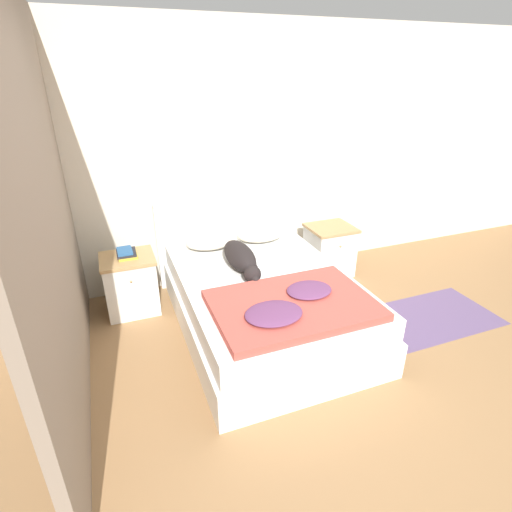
{
  "coord_description": "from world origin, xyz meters",
  "views": [
    {
      "loc": [
        -1.15,
        -1.74,
        2.11
      ],
      "look_at": [
        -0.01,
        1.23,
        0.61
      ],
      "focal_mm": 28.0,
      "sensor_mm": 36.0,
      "label": 1
    }
  ],
  "objects": [
    {
      "name": "ground_plane",
      "position": [
        0.0,
        0.0,
        0.0
      ],
      "size": [
        16.0,
        16.0,
        0.0
      ],
      "primitive_type": "plane",
      "color": "#997047"
    },
    {
      "name": "wall_back",
      "position": [
        0.0,
        2.13,
        1.27
      ],
      "size": [
        9.0,
        0.06,
        2.55
      ],
      "color": "beige",
      "rests_on": "ground_plane"
    },
    {
      "name": "wall_side_left",
      "position": [
        -1.51,
        1.05,
        1.27
      ],
      "size": [
        0.06,
        3.1,
        2.55
      ],
      "color": "gray",
      "rests_on": "ground_plane"
    },
    {
      "name": "bed",
      "position": [
        -0.01,
        1.03,
        0.25
      ],
      "size": [
        1.42,
        2.0,
        0.51
      ],
      "color": "white",
      "rests_on": "ground_plane"
    },
    {
      "name": "headboard",
      "position": [
        -0.01,
        2.06,
        0.49
      ],
      "size": [
        1.5,
        0.06,
        0.93
      ],
      "color": "white",
      "rests_on": "ground_plane"
    },
    {
      "name": "nightstand_left",
      "position": [
        -1.07,
        1.74,
        0.28
      ],
      "size": [
        0.48,
        0.44,
        0.55
      ],
      "color": "white",
      "rests_on": "ground_plane"
    },
    {
      "name": "nightstand_right",
      "position": [
        1.06,
        1.74,
        0.28
      ],
      "size": [
        0.48,
        0.44,
        0.55
      ],
      "color": "white",
      "rests_on": "ground_plane"
    },
    {
      "name": "pillow_left",
      "position": [
        -0.27,
        1.8,
        0.57
      ],
      "size": [
        0.49,
        0.37,
        0.12
      ],
      "color": "beige",
      "rests_on": "bed"
    },
    {
      "name": "pillow_right",
      "position": [
        0.26,
        1.8,
        0.57
      ],
      "size": [
        0.49,
        0.37,
        0.12
      ],
      "color": "beige",
      "rests_on": "bed"
    },
    {
      "name": "quilt",
      "position": [
        -0.02,
        0.48,
        0.55
      ],
      "size": [
        1.17,
        0.81,
        0.11
      ],
      "color": "#BC4C42",
      "rests_on": "bed"
    },
    {
      "name": "dog",
      "position": [
        -0.14,
        1.26,
        0.6
      ],
      "size": [
        0.23,
        0.78,
        0.2
      ],
      "color": "black",
      "rests_on": "bed"
    },
    {
      "name": "book_stack",
      "position": [
        -1.07,
        1.76,
        0.58
      ],
      "size": [
        0.18,
        0.22,
        0.07
      ],
      "color": "gold",
      "rests_on": "nightstand_left"
    },
    {
      "name": "rug",
      "position": [
        1.5,
        0.6,
        0.0
      ],
      "size": [
        1.21,
        0.71,
        0.0
      ],
      "color": "#604C75",
      "rests_on": "ground_plane"
    }
  ]
}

